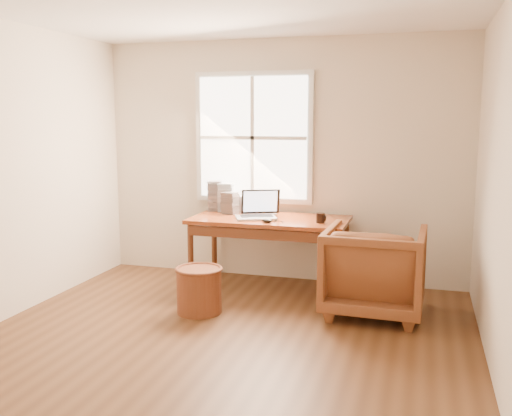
{
  "coord_description": "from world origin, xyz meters",
  "views": [
    {
      "loc": [
        1.49,
        -3.76,
        1.77
      ],
      "look_at": [
        -0.1,
        1.65,
        0.87
      ],
      "focal_mm": 40.0,
      "sensor_mm": 36.0,
      "label": 1
    }
  ],
  "objects": [
    {
      "name": "cd_stack_d",
      "position": [
        -0.41,
        2.03,
        0.84
      ],
      "size": [
        0.16,
        0.14,
        0.18
      ],
      "primitive_type": "cube",
      "rotation": [
        0.0,
        0.0,
        0.15
      ],
      "color": "silver",
      "rests_on": "desk"
    },
    {
      "name": "cd_stack_c",
      "position": [
        -0.7,
        2.07,
        0.91
      ],
      "size": [
        0.17,
        0.16,
        0.33
      ],
      "primitive_type": "cube",
      "rotation": [
        0.0,
        0.0,
        0.25
      ],
      "color": "gray",
      "rests_on": "desk"
    },
    {
      "name": "desk",
      "position": [
        0.0,
        1.8,
        0.73
      ],
      "size": [
        1.6,
        0.8,
        0.04
      ],
      "primitive_type": "cube",
      "color": "brown",
      "rests_on": "room_shell"
    },
    {
      "name": "cd_stack_a",
      "position": [
        -0.57,
        2.06,
        0.9
      ],
      "size": [
        0.17,
        0.16,
        0.31
      ],
      "primitive_type": "cube",
      "rotation": [
        0.0,
        0.0,
        0.13
      ],
      "color": "silver",
      "rests_on": "desk"
    },
    {
      "name": "armchair",
      "position": [
        1.11,
        1.32,
        0.41
      ],
      "size": [
        0.89,
        0.92,
        0.81
      ],
      "primitive_type": "imported",
      "rotation": [
        0.0,
        0.0,
        3.11
      ],
      "color": "brown",
      "rests_on": "room_shell"
    },
    {
      "name": "laptop",
      "position": [
        -0.12,
        1.71,
        0.91
      ],
      "size": [
        0.58,
        0.59,
        0.32
      ],
      "primitive_type": null,
      "rotation": [
        0.0,
        0.0,
        0.43
      ],
      "color": "#A2A6A9",
      "rests_on": "desk"
    },
    {
      "name": "cd_stack_b",
      "position": [
        -0.47,
        1.92,
        0.87
      ],
      "size": [
        0.18,
        0.17,
        0.23
      ],
      "primitive_type": "cube",
      "rotation": [
        0.0,
        0.0,
        -0.25
      ],
      "color": "#222327",
      "rests_on": "desk"
    },
    {
      "name": "mouse",
      "position": [
        0.05,
        1.53,
        0.77
      ],
      "size": [
        0.13,
        0.11,
        0.04
      ],
      "primitive_type": "ellipsoid",
      "rotation": [
        0.0,
        0.0,
        -0.41
      ],
      "color": "black",
      "rests_on": "desk"
    },
    {
      "name": "coffee_mug",
      "position": [
        0.55,
        1.67,
        0.8
      ],
      "size": [
        0.09,
        0.09,
        0.1
      ],
      "primitive_type": "cylinder",
      "rotation": [
        0.0,
        0.0,
        0.03
      ],
      "color": "black",
      "rests_on": "desk"
    },
    {
      "name": "wicker_stool",
      "position": [
        -0.43,
        0.9,
        0.2
      ],
      "size": [
        0.45,
        0.45,
        0.41
      ],
      "primitive_type": "cylinder",
      "rotation": [
        0.0,
        0.0,
        -0.12
      ],
      "color": "brown",
      "rests_on": "room_shell"
    },
    {
      "name": "room_shell",
      "position": [
        -0.02,
        0.16,
        1.32
      ],
      "size": [
        4.04,
        4.54,
        2.64
      ],
      "color": "brown",
      "rests_on": "ground"
    }
  ]
}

